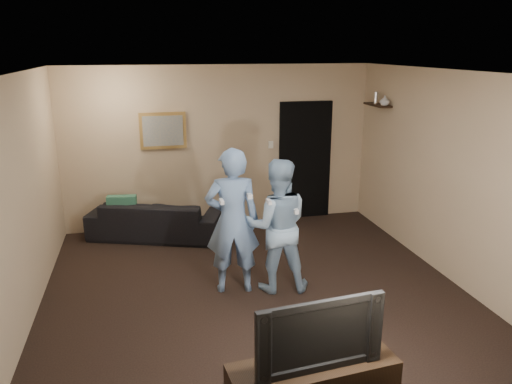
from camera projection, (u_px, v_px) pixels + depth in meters
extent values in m
plane|color=black|center=(254.00, 289.00, 6.13)|extent=(5.00, 5.00, 0.00)
cube|color=silver|center=(254.00, 72.00, 5.40)|extent=(5.00, 5.00, 0.04)
cube|color=tan|center=(220.00, 147.00, 8.11)|extent=(5.00, 0.04, 2.60)
cube|color=tan|center=(334.00, 283.00, 3.43)|extent=(5.00, 0.04, 2.60)
cube|color=tan|center=(22.00, 202.00, 5.23)|extent=(0.04, 5.00, 2.60)
cube|color=tan|center=(446.00, 175.00, 6.31)|extent=(0.04, 5.00, 2.60)
imported|color=black|center=(156.00, 219.00, 7.75)|extent=(2.17, 1.43, 0.59)
cube|color=#1B513D|center=(122.00, 210.00, 7.59)|extent=(0.45, 0.19, 0.44)
cube|color=olive|center=(163.00, 131.00, 7.80)|extent=(0.72, 0.05, 0.57)
cube|color=slate|center=(163.00, 131.00, 7.78)|extent=(0.62, 0.01, 0.47)
cube|color=black|center=(305.00, 161.00, 8.48)|extent=(0.90, 0.06, 2.00)
cube|color=silver|center=(271.00, 145.00, 8.27)|extent=(0.08, 0.02, 0.12)
cube|color=black|center=(378.00, 105.00, 7.77)|extent=(0.20, 0.60, 0.03)
imported|color=silver|center=(385.00, 101.00, 7.54)|extent=(0.18, 0.18, 0.15)
cylinder|color=silver|center=(376.00, 98.00, 7.82)|extent=(0.06, 0.06, 0.18)
imported|color=black|center=(315.00, 330.00, 3.80)|extent=(1.03, 0.23, 0.59)
imported|color=#6887B4|center=(232.00, 221.00, 5.88)|extent=(0.69, 0.50, 1.77)
cube|color=white|center=(222.00, 202.00, 5.55)|extent=(0.04, 0.14, 0.04)
cube|color=white|center=(250.00, 196.00, 5.61)|extent=(0.05, 0.09, 0.05)
imported|color=#87A7C5|center=(277.00, 226.00, 5.94)|extent=(0.88, 0.74, 1.63)
cube|color=white|center=(269.00, 202.00, 5.59)|extent=(0.04, 0.14, 0.04)
cube|color=white|center=(296.00, 211.00, 5.70)|extent=(0.05, 0.09, 0.05)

